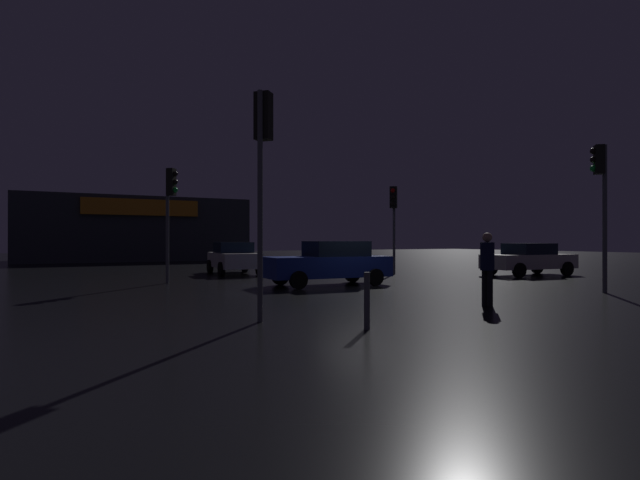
% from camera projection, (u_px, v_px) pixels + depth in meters
% --- Properties ---
extents(ground_plane, '(120.00, 120.00, 0.00)m').
position_uv_depth(ground_plane, '(357.00, 287.00, 17.32)').
color(ground_plane, black).
extents(store_building, '(17.14, 8.12, 5.03)m').
position_uv_depth(store_building, '(134.00, 230.00, 41.08)').
color(store_building, '#33383D').
rests_on(store_building, ground).
extents(traffic_signal_main, '(0.43, 0.41, 4.33)m').
position_uv_depth(traffic_signal_main, '(170.00, 198.00, 18.84)').
color(traffic_signal_main, '#595B60').
rests_on(traffic_signal_main, ground).
extents(traffic_signal_opposite, '(0.43, 0.42, 4.57)m').
position_uv_depth(traffic_signal_opposite, '(601.00, 186.00, 15.44)').
color(traffic_signal_opposite, '#595B60').
rests_on(traffic_signal_opposite, ground).
extents(traffic_signal_cross_left, '(0.42, 0.42, 4.18)m').
position_uv_depth(traffic_signal_cross_left, '(394.00, 210.00, 23.71)').
color(traffic_signal_cross_left, '#595B60').
rests_on(traffic_signal_cross_left, ground).
extents(traffic_signal_cross_right, '(0.42, 0.42, 4.59)m').
position_uv_depth(traffic_signal_cross_right, '(263.00, 146.00, 10.01)').
color(traffic_signal_cross_right, '#595B60').
rests_on(traffic_signal_cross_right, ground).
extents(car_near, '(4.59, 2.00, 1.59)m').
position_uv_depth(car_near, '(329.00, 263.00, 18.05)').
color(car_near, navy).
rests_on(car_near, ground).
extents(car_far, '(4.52, 2.17, 1.49)m').
position_uv_depth(car_far, '(529.00, 259.00, 23.14)').
color(car_far, silver).
rests_on(car_far, ground).
extents(car_crossing, '(2.25, 4.17, 1.54)m').
position_uv_depth(car_crossing, '(234.00, 258.00, 24.10)').
color(car_crossing, silver).
rests_on(car_crossing, ground).
extents(pedestrian, '(0.37, 0.37, 1.81)m').
position_uv_depth(pedestrian, '(487.00, 263.00, 12.32)').
color(pedestrian, black).
rests_on(pedestrian, ground).
extents(bollard_kerb_a, '(0.11, 0.11, 1.04)m').
position_uv_depth(bollard_kerb_a, '(367.00, 301.00, 9.05)').
color(bollard_kerb_a, '#595B60').
rests_on(bollard_kerb_a, ground).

